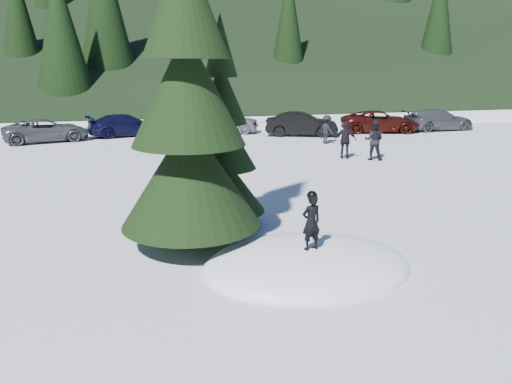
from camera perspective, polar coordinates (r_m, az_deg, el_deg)
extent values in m
plane|color=white|center=(10.75, 5.83, -8.52)|extent=(200.00, 200.00, 0.00)
ellipsoid|color=white|center=(10.75, 5.83, -8.52)|extent=(4.48, 3.52, 0.96)
cylinder|color=black|center=(11.68, -7.36, -2.99)|extent=(0.38, 0.38, 1.40)
cone|color=black|center=(11.40, -7.54, 2.25)|extent=(3.20, 3.20, 2.46)
cone|color=black|center=(11.15, -7.87, 11.62)|extent=(2.54, 2.54, 2.46)
cylinder|color=black|center=(13.20, -3.77, -1.72)|extent=(0.26, 0.26, 1.00)
cone|color=black|center=(13.03, -3.82, 1.06)|extent=(2.20, 2.20, 1.52)
cone|color=black|center=(12.81, -3.91, 6.07)|extent=(1.75, 1.75, 1.52)
cone|color=black|center=(12.69, -4.00, 11.21)|extent=(1.29, 1.29, 1.52)
cone|color=black|center=(12.67, -4.10, 16.41)|extent=(0.84, 0.84, 1.52)
imported|color=black|center=(10.20, 6.34, -3.45)|extent=(0.48, 0.36, 1.17)
imported|color=black|center=(22.60, 13.33, 5.77)|extent=(1.07, 1.01, 1.74)
imported|color=black|center=(22.63, 10.19, 5.84)|extent=(1.05, 0.76, 1.65)
imported|color=black|center=(26.72, 8.08, 7.10)|extent=(0.83, 1.10, 1.51)
imported|color=#4C4E54|center=(29.40, -22.84, 6.51)|extent=(4.79, 3.10, 1.23)
imported|color=black|center=(30.18, -14.61, 7.41)|extent=(4.66, 2.70, 1.27)
imported|color=gray|center=(30.69, -3.95, 8.19)|extent=(4.81, 3.05, 1.52)
imported|color=black|center=(29.43, 5.23, 7.74)|extent=(4.41, 2.75, 1.37)
imported|color=#380D0A|center=(31.80, 13.98, 7.83)|extent=(5.07, 3.22, 1.30)
imported|color=#46494D|center=(33.78, 20.11, 7.76)|extent=(4.62, 2.04, 1.32)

